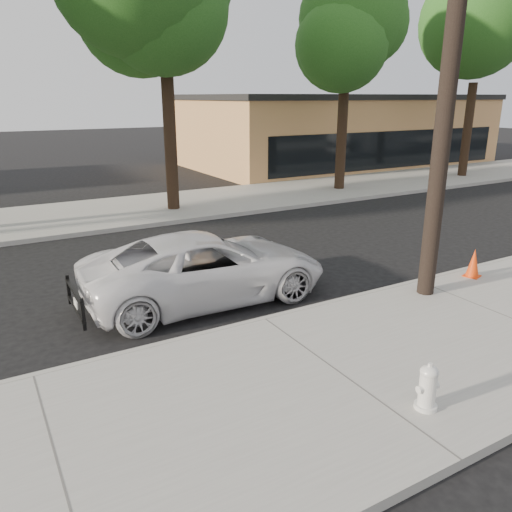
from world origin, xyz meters
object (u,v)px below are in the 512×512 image
Objects in this scene: utility_pole at (451,62)px; traffic_cone at (474,263)px; police_cruiser at (207,267)px; fire_hydrant at (428,388)px.

utility_pole is 4.57m from traffic_cone.
police_cruiser is 8.16× the size of fire_hydrant.
utility_pole is at bearing 47.65° from fire_hydrant.
traffic_cone is (4.89, 3.06, 0.01)m from fire_hydrant.
police_cruiser is (-3.98, 2.31, -3.99)m from utility_pole.
traffic_cone is at bearing -109.01° from police_cruiser.
police_cruiser is at bearing 149.89° from utility_pole.
fire_hydrant is at bearing -147.97° from traffic_cone.
fire_hydrant is 0.96× the size of traffic_cone.
utility_pole reaches higher than traffic_cone.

